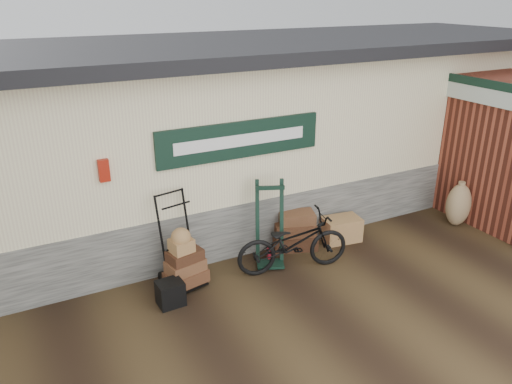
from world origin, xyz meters
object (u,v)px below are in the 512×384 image
suitcase_stack (294,230)px  black_trunk (170,293)px  bicycle (293,240)px  wicker_hamper (341,229)px  porter_trolley (178,239)px  green_barrow (270,224)px

suitcase_stack → black_trunk: suitcase_stack is taller
bicycle → wicker_hamper: bearing=-59.2°
wicker_hamper → black_trunk: (-3.20, -0.47, -0.03)m
porter_trolley → wicker_hamper: (2.89, 0.00, -0.50)m
porter_trolley → wicker_hamper: 2.93m
porter_trolley → suitcase_stack: bearing=-7.6°
black_trunk → suitcase_stack: bearing=15.0°
green_barrow → suitcase_stack: bearing=45.8°
bicycle → green_barrow: bearing=41.8°
porter_trolley → green_barrow: porter_trolley is taller
porter_trolley → black_trunk: porter_trolley is taller
bicycle → black_trunk: bearing=101.8°
green_barrow → bicycle: bearing=-36.2°
porter_trolley → bicycle: 1.72m
porter_trolley → green_barrow: 1.44m
green_barrow → wicker_hamper: 1.53m
wicker_hamper → green_barrow: bearing=-176.1°
wicker_hamper → bicycle: bearing=-160.2°
suitcase_stack → wicker_hamper: (0.85, -0.16, -0.11)m
porter_trolley → bicycle: porter_trolley is taller
wicker_hamper → suitcase_stack: bearing=169.6°
black_trunk → bicycle: size_ratio=0.20×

